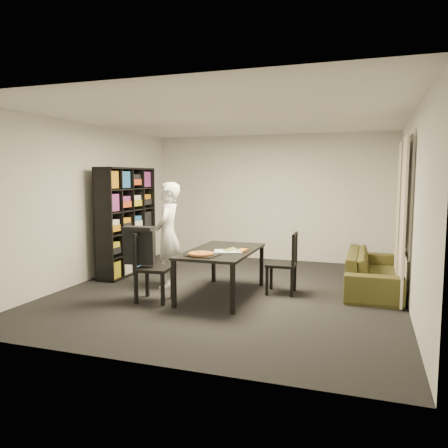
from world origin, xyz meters
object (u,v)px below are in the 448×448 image
(baking_tray, at_px, (202,255))
(pepperoni_pizza, at_px, (201,254))
(bookshelf, at_px, (127,221))
(person, at_px, (168,235))
(chair_right, at_px, (287,259))
(dining_table, at_px, (222,254))
(sofa, at_px, (374,271))
(chair_left, at_px, (148,262))

(baking_tray, height_order, pepperoni_pizza, pepperoni_pizza)
(bookshelf, bearing_deg, person, -30.54)
(chair_right, bearing_deg, person, -86.42)
(chair_right, bearing_deg, dining_table, -66.99)
(bookshelf, xyz_separation_m, sofa, (4.22, 0.19, -0.65))
(dining_table, distance_m, chair_left, 1.06)
(dining_table, distance_m, chair_right, 0.99)
(pepperoni_pizza, relative_size, sofa, 0.17)
(dining_table, height_order, chair_left, chair_left)
(bookshelf, bearing_deg, baking_tray, -35.05)
(bookshelf, bearing_deg, chair_left, -50.42)
(sofa, bearing_deg, pepperoni_pizza, 125.89)
(chair_left, xyz_separation_m, pepperoni_pizza, (0.78, 0.04, 0.15))
(bookshelf, xyz_separation_m, chair_right, (2.99, -0.47, -0.43))
(chair_left, xyz_separation_m, baking_tray, (0.80, 0.05, 0.13))
(chair_left, bearing_deg, pepperoni_pizza, -92.56)
(chair_left, bearing_deg, person, -0.32)
(bookshelf, height_order, dining_table, bookshelf)
(baking_tray, bearing_deg, chair_left, -176.19)
(dining_table, xyz_separation_m, chair_right, (0.88, 0.42, -0.10))
(chair_left, bearing_deg, sofa, -66.72)
(sofa, bearing_deg, person, 105.62)
(bookshelf, xyz_separation_m, chair_left, (1.21, -1.46, -0.40))
(chair_right, relative_size, person, 0.55)
(bookshelf, relative_size, chair_right, 2.07)
(chair_left, height_order, sofa, chair_left)
(dining_table, height_order, baking_tray, baking_tray)
(person, relative_size, baking_tray, 4.14)
(person, xyz_separation_m, pepperoni_pizza, (0.85, -0.75, -0.12))
(chair_left, height_order, pepperoni_pizza, chair_left)
(person, xyz_separation_m, baking_tray, (0.87, -0.74, -0.14))
(baking_tray, bearing_deg, pepperoni_pizza, -135.98)
(pepperoni_pizza, bearing_deg, dining_table, 77.62)
(sofa, bearing_deg, dining_table, 117.20)
(baking_tray, xyz_separation_m, sofa, (2.21, 1.60, -0.39))
(chair_left, distance_m, chair_right, 2.04)
(bookshelf, height_order, baking_tray, bookshelf)
(chair_right, xyz_separation_m, baking_tray, (-0.99, -0.94, 0.16))
(person, bearing_deg, chair_right, 85.13)
(pepperoni_pizza, height_order, sofa, pepperoni_pizza)
(chair_right, bearing_deg, baking_tray, -49.07)
(bookshelf, distance_m, baking_tray, 2.46)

